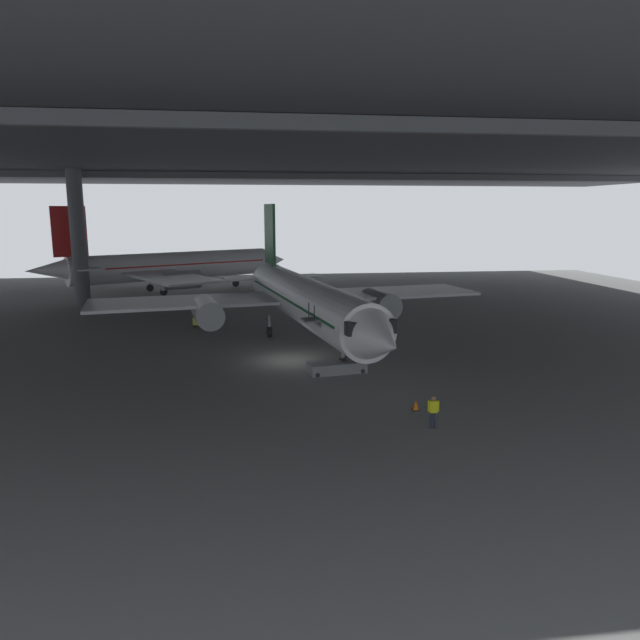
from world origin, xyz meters
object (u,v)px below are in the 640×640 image
object	(u,v)px
airplane_distant	(170,266)
traffic_cone_orange	(416,405)
airplane_main	(303,299)
baggage_tug	(203,320)
boarding_stairs	(336,362)
crew_worker_near_nose	(433,410)
crew_worker_by_stairs	(347,351)

from	to	relation	value
airplane_distant	traffic_cone_orange	xyz separation A→B (m)	(17.83, -46.87, -3.03)
airplane_main	airplane_distant	bearing A→B (deg)	114.83
traffic_cone_orange	baggage_tug	size ratio (longest dim) A/B	0.25
airplane_distant	baggage_tug	distance (m)	23.32
boarding_stairs	crew_worker_near_nose	distance (m)	10.56
boarding_stairs	crew_worker_by_stairs	distance (m)	2.14
boarding_stairs	airplane_distant	xyz separation A→B (m)	(-14.86, 39.32, 2.60)
baggage_tug	crew_worker_near_nose	bearing A→B (deg)	-65.17
airplane_main	crew_worker_near_nose	bearing A→B (deg)	-78.20
boarding_stairs	crew_worker_by_stairs	size ratio (longest dim) A/B	2.73
baggage_tug	boarding_stairs	bearing A→B (deg)	-60.71
airplane_main	baggage_tug	size ratio (longest dim) A/B	14.21
airplane_main	baggage_tug	xyz separation A→B (m)	(-8.36, 7.29, -2.81)
boarding_stairs	baggage_tug	world-z (taller)	boarding_stairs
crew_worker_near_nose	airplane_distant	world-z (taller)	airplane_distant
crew_worker_by_stairs	airplane_distant	world-z (taller)	airplane_distant
crew_worker_by_stairs	traffic_cone_orange	world-z (taller)	crew_worker_by_stairs
airplane_main	airplane_distant	size ratio (longest dim) A/B	1.09
airplane_main	crew_worker_by_stairs	distance (m)	8.33
boarding_stairs	traffic_cone_orange	distance (m)	8.13
airplane_main	traffic_cone_orange	world-z (taller)	airplane_main
airplane_main	boarding_stairs	distance (m)	9.93
boarding_stairs	airplane_distant	distance (m)	42.11
crew_worker_near_nose	traffic_cone_orange	distance (m)	2.63
baggage_tug	crew_worker_by_stairs	bearing A→B (deg)	-54.97
boarding_stairs	airplane_distant	world-z (taller)	airplane_distant
crew_worker_by_stairs	traffic_cone_orange	size ratio (longest dim) A/B	2.77
traffic_cone_orange	baggage_tug	world-z (taller)	baggage_tug
crew_worker_by_stairs	airplane_distant	xyz separation A→B (m)	(-15.93, 37.49, 2.37)
crew_worker_by_stairs	baggage_tug	xyz separation A→B (m)	(-10.50, 14.98, -0.42)
airplane_main	baggage_tug	world-z (taller)	airplane_main
airplane_main	baggage_tug	distance (m)	11.44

